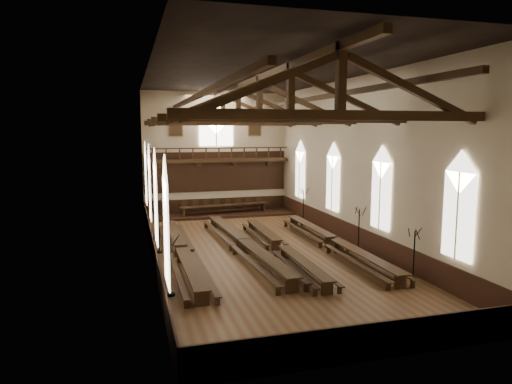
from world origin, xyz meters
TOP-DOWN VIEW (x-y plane):
  - ground at (0.00, 0.00)m, footprint 26.00×26.00m
  - room_walls at (0.00, 0.00)m, footprint 26.00×26.00m
  - wainscot_band at (0.00, 0.00)m, footprint 12.00×26.00m
  - side_windows at (-0.00, -0.00)m, footprint 11.85×19.80m
  - end_window at (0.00, 12.90)m, footprint 2.80×0.12m
  - minstrels_gallery at (0.00, 12.66)m, footprint 11.80×1.24m
  - portraits at (0.00, 12.90)m, footprint 7.75×0.09m
  - roof_trusses at (0.00, -0.00)m, footprint 11.70×25.70m
  - refectory_row_a at (-4.50, -0.54)m, footprint 1.52×14.31m
  - refectory_row_b at (-0.93, 0.05)m, footprint 1.95×14.73m
  - refectory_row_c at (0.96, -0.99)m, footprint 1.48×13.66m
  - refectory_row_d at (4.24, -0.93)m, footprint 1.54×14.23m
  - dais at (0.33, 11.40)m, footprint 11.40×2.82m
  - high_table at (0.33, 11.40)m, footprint 7.39×1.70m
  - high_chairs at (0.33, 12.12)m, footprint 6.76×0.47m
  - candelabrum_left_near at (-5.55, -5.83)m, footprint 0.76×0.79m
  - candelabrum_left_mid at (-5.55, 1.23)m, footprint 0.79×0.75m
  - candelabrum_left_far at (-5.55, 4.79)m, footprint 0.74×0.81m
  - candelabrum_right_near at (5.55, -6.67)m, footprint 0.73×0.70m
  - candelabrum_right_mid at (5.55, -1.38)m, footprint 0.76×0.75m
  - candelabrum_right_far at (5.55, 7.27)m, footprint 0.79×0.73m

SIDE VIEW (x-z plane):
  - ground at x=0.00m, z-range 0.00..0.00m
  - dais at x=0.33m, z-range 0.00..0.19m
  - refectory_row_c at x=0.96m, z-range 0.15..0.82m
  - refectory_row_d at x=4.24m, z-range 0.17..0.90m
  - refectory_row_a at x=-4.50m, z-range 0.17..0.91m
  - refectory_row_b at x=-0.93m, z-range 0.18..0.96m
  - wainscot_band at x=0.00m, z-range 0.00..1.20m
  - candelabrum_right_near at x=5.55m, z-range -0.47..1.94m
  - high_chairs at x=0.33m, z-range 0.23..1.25m
  - high_table at x=0.33m, z-range 0.43..1.12m
  - candelabrum_right_mid at x=5.55m, z-range -0.50..2.04m
  - candelabrum_right_far at x=5.55m, z-range -0.51..2.09m
  - candelabrum_left_mid at x=-5.55m, z-range -0.51..2.11m
  - candelabrum_left_near at x=-5.55m, z-range -0.52..2.11m
  - candelabrum_left_far at x=-5.55m, z-range -0.52..2.12m
  - side_windows at x=0.00m, z-range 1.49..5.99m
  - minstrels_gallery at x=0.00m, z-range 2.06..5.76m
  - room_walls at x=0.00m, z-range -6.54..19.46m
  - portraits at x=0.00m, z-range 6.38..7.82m
  - end_window at x=0.00m, z-range 5.32..9.12m
  - roof_trusses at x=0.00m, z-range 6.82..9.62m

